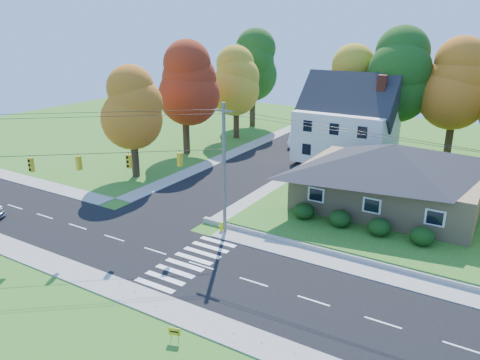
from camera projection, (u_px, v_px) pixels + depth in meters
The scene contains 20 objects.
ground at pixel (201, 266), 31.00m from camera, with size 120.00×120.00×0.00m, color #3D7923.
road_main at pixel (201, 266), 31.00m from camera, with size 90.00×8.00×0.02m, color black.
road_cross at pixel (274, 157), 55.98m from camera, with size 8.00×44.00×0.02m, color black.
sidewalk_north at pixel (240, 237), 35.04m from camera, with size 90.00×2.00×0.08m, color #9C9A90.
sidewalk_south at pixel (150, 302), 26.94m from camera, with size 90.00×2.00×0.08m, color #9C9A90.
lawn at pixel (458, 201), 41.54m from camera, with size 30.00×30.00×0.50m, color #3D7923.
ranch_house at pixel (390, 175), 38.98m from camera, with size 14.60×10.60×5.40m.
colonial_house at pixel (347, 123), 52.19m from camera, with size 10.40×8.40×9.60m.
hedge_row at pixel (359, 223), 34.89m from camera, with size 10.70×1.70×1.27m.
traffic_infrastructure at pixel (209, 186), 30.52m from camera, with size 38.10×10.66×10.00m.
tree_lot_0 at pixel (350, 83), 56.85m from camera, with size 6.72×6.72×12.51m.
tree_lot_1 at pixel (399, 75), 52.68m from camera, with size 7.84×7.84×14.60m.
tree_lot_2 at pixel (457, 84), 50.75m from camera, with size 7.28×7.28×13.56m.
tree_west_0 at pixel (131, 108), 46.77m from camera, with size 6.16×6.16×11.47m.
tree_west_1 at pixel (184, 84), 54.95m from camera, with size 7.28×7.28×13.56m.
tree_west_2 at pixel (236, 81), 62.76m from camera, with size 6.72×6.72×12.51m.
tree_west_3 at pixel (253, 66), 69.80m from camera, with size 7.84×7.84×14.60m.
white_car at pixel (295, 141), 60.63m from camera, with size 1.53×4.39×1.45m, color silver.
fire_hydrant at pixel (222, 227), 35.99m from camera, with size 0.45×0.35×0.78m.
yard_sign at pixel (174, 332), 23.49m from camera, with size 0.61×0.23×0.79m.
Camera 1 is at (16.48, -22.21, 15.34)m, focal length 35.00 mm.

